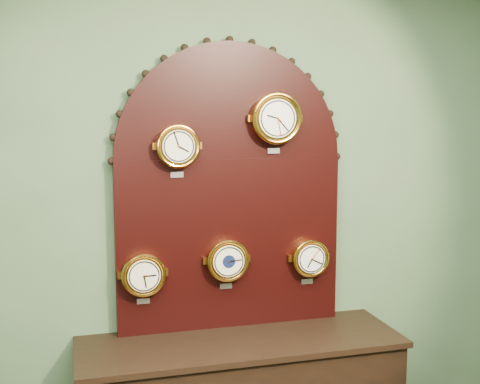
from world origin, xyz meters
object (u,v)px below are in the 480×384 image
object	(u,v)px
arabic_clock	(276,118)
tide_clock	(310,258)
roman_clock	(178,146)
display_board	(230,178)
hygrometer	(143,275)
barometer	(227,260)

from	to	relation	value
arabic_clock	tide_clock	xyz separation A→B (m)	(0.20, 0.00, -0.75)
roman_clock	arabic_clock	bearing A→B (deg)	-0.13
roman_clock	arabic_clock	world-z (taller)	arabic_clock
arabic_clock	roman_clock	bearing A→B (deg)	179.87
arabic_clock	tide_clock	size ratio (longest dim) A/B	1.23
roman_clock	arabic_clock	xyz separation A→B (m)	(0.51, -0.00, 0.14)
arabic_clock	tide_clock	bearing A→B (deg)	0.44
display_board	roman_clock	bearing A→B (deg)	-166.86
arabic_clock	hygrometer	distance (m)	1.04
arabic_clock	tide_clock	world-z (taller)	arabic_clock
display_board	arabic_clock	world-z (taller)	display_board
hygrometer	barometer	size ratio (longest dim) A/B	0.99
hygrometer	arabic_clock	bearing A→B (deg)	-0.09
roman_clock	barometer	xyz separation A→B (m)	(0.25, -0.00, -0.60)
display_board	hygrometer	size ratio (longest dim) A/B	5.60
hygrometer	roman_clock	bearing A→B (deg)	0.03
roman_clock	tide_clock	size ratio (longest dim) A/B	1.05
roman_clock	barometer	size ratio (longest dim) A/B	0.98
arabic_clock	display_board	bearing A→B (deg)	163.56
hygrometer	tide_clock	xyz separation A→B (m)	(0.90, 0.00, 0.03)
display_board	roman_clock	size ratio (longest dim) A/B	5.67
tide_clock	arabic_clock	bearing A→B (deg)	-179.56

